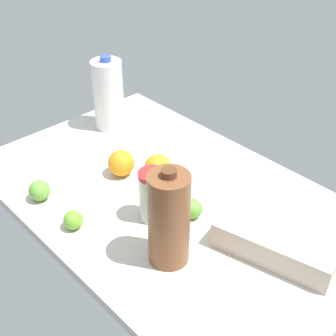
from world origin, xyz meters
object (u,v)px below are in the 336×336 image
chocolate_milk_jug (169,219)px  orange_loose (158,167)px  lime_near_front (73,220)px  orange_far_back (121,163)px  egg_carton (275,245)px  lime_by_jug (192,209)px  lime_beside_bowl (39,190)px  tumbler_cup (153,195)px  milk_jug (108,95)px

chocolate_milk_jug → orange_loose: chocolate_milk_jug is taller
lime_near_front → orange_far_back: 27.75cm
egg_carton → orange_loose: 45.34cm
lime_by_jug → lime_beside_bowl: bearing=37.0°
chocolate_milk_jug → lime_by_jug: chocolate_milk_jug is taller
egg_carton → tumbler_cup: bearing=7.8°
chocolate_milk_jug → lime_near_front: 30.24cm
chocolate_milk_jug → orange_loose: bearing=-37.3°
tumbler_cup → lime_by_jug: size_ratio=2.73×
lime_near_front → lime_by_jug: bearing=-124.9°
orange_loose → milk_jug: bearing=-14.1°
lime_beside_bowl → egg_carton: bearing=-152.4°
egg_carton → lime_near_front: (43.86, 31.83, -0.96)cm
tumbler_cup → milk_jug: 55.08cm
lime_by_jug → lime_near_front: 33.13cm
lime_by_jug → egg_carton: bearing=-169.4°
egg_carton → orange_far_back: 55.28cm
egg_carton → orange_far_back: bearing=-7.4°
lime_beside_bowl → orange_loose: 36.30cm
milk_jug → egg_carton: (-82.18, 9.83, -9.21)cm
milk_jug → tumbler_cup: bearing=155.4°
milk_jug → lime_beside_bowl: size_ratio=4.31×
tumbler_cup → lime_near_front: 22.71cm
lime_by_jug → orange_far_back: (30.00, 1.77, 1.38)cm
egg_carton → orange_loose: orange_loose is taller
tumbler_cup → lime_near_front: tumbler_cup is taller
chocolate_milk_jug → lime_beside_bowl: (43.45, 11.67, -9.78)cm
egg_carton → lime_beside_bowl: (61.27, 32.04, -0.49)cm
milk_jug → chocolate_milk_jug: size_ratio=0.99×
tumbler_cup → lime_beside_bowl: (28.97, 19.09, -4.62)cm
egg_carton → chocolate_milk_jug: (17.82, 20.38, 9.28)cm
tumbler_cup → orange_loose: (13.03, -13.51, -3.63)cm
tumbler_cup → lime_near_front: size_ratio=2.87×
egg_carton → milk_jug: bearing=-20.9°
tumbler_cup → chocolate_milk_jug: size_ratio=0.56×
tumbler_cup → chocolate_milk_jug: bearing=152.9°
chocolate_milk_jug → orange_far_back: 40.57cm
lime_by_jug → lime_near_front: bearing=55.1°
lime_by_jug → lime_beside_bowl: 45.52cm
tumbler_cup → lime_by_jug: tumbler_cup is taller
egg_carton → lime_by_jug: size_ratio=5.44×
tumbler_cup → lime_by_jug: (-7.39, -8.30, -4.95)cm
milk_jug → lime_by_jug: bearing=165.8°
egg_carton → chocolate_milk_jug: 28.62cm
chocolate_milk_jug → lime_beside_bowl: bearing=15.0°
lime_near_front → lime_beside_bowl: lime_beside_bowl is taller
chocolate_milk_jug → lime_near_front: bearing=23.7°
egg_carton → orange_loose: (45.33, -0.55, 0.50)cm
milk_jug → orange_far_back: 32.91cm
egg_carton → chocolate_milk_jug: bearing=34.7°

